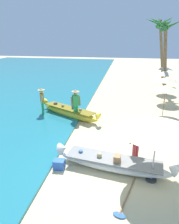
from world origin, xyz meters
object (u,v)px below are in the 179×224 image
(person_tourist_customer, at_px, (136,141))
(cooler_box, at_px, (59,164))
(boat_yellow_midground, at_px, (69,112))
(person_vendor_assistant, at_px, (42,99))
(palm_tree_leaning_seaward, at_px, (160,29))
(boat_white_foreground, at_px, (113,163))
(patio_umbrella_large, at_px, (158,126))
(paddle, at_px, (125,201))
(palm_tree_tall_inland, at_px, (166,36))
(person_vendor_hatted, at_px, (76,103))

(person_tourist_customer, bearing_deg, cooler_box, -162.09)
(boat_yellow_midground, relative_size, person_vendor_assistant, 2.42)
(palm_tree_leaning_seaward, relative_size, cooler_box, 15.85)
(boat_white_foreground, bearing_deg, cooler_box, -170.76)
(patio_umbrella_large, xyz_separation_m, paddle, (-0.85, -1.11, -2.00))
(patio_umbrella_large, distance_m, paddle, 2.44)
(cooler_box, bearing_deg, paddle, -29.27)
(boat_yellow_midground, height_order, patio_umbrella_large, patio_umbrella_large)
(boat_yellow_midground, distance_m, palm_tree_leaning_seaward, 13.88)
(palm_tree_tall_inland, bearing_deg, person_vendor_hatted, -127.50)
(patio_umbrella_large, bearing_deg, palm_tree_tall_inland, 81.16)
(person_tourist_customer, height_order, palm_tree_tall_inland, palm_tree_tall_inland)
(palm_tree_tall_inland, height_order, cooler_box, palm_tree_tall_inland)
(patio_umbrella_large, bearing_deg, person_vendor_assistant, 139.50)
(person_vendor_hatted, distance_m, palm_tree_leaning_seaward, 13.80)
(paddle, bearing_deg, palm_tree_leaning_seaward, 80.70)
(boat_yellow_midground, height_order, person_vendor_hatted, person_vendor_hatted)
(cooler_box, height_order, paddle, cooler_box)
(boat_yellow_midground, xyz_separation_m, person_vendor_assistant, (-1.69, 0.00, 0.69))
(boat_white_foreground, height_order, patio_umbrella_large, patio_umbrella_large)
(person_vendor_hatted, bearing_deg, palm_tree_tall_inland, 52.50)
(patio_umbrella_large, bearing_deg, paddle, -127.50)
(person_tourist_customer, height_order, person_vendor_assistant, person_vendor_assistant)
(patio_umbrella_large, xyz_separation_m, palm_tree_tall_inland, (1.85, 11.90, 2.56))
(person_tourist_customer, distance_m, palm_tree_tall_inland, 11.77)
(boat_white_foreground, height_order, person_tourist_customer, person_tourist_customer)
(patio_umbrella_large, relative_size, paddle, 1.37)
(boat_white_foreground, height_order, cooler_box, boat_white_foreground)
(person_vendor_hatted, relative_size, palm_tree_tall_inland, 0.31)
(paddle, bearing_deg, boat_yellow_midground, 118.88)
(person_vendor_hatted, bearing_deg, boat_white_foreground, -60.19)
(person_vendor_assistant, distance_m, cooler_box, 5.74)
(person_tourist_customer, distance_m, patio_umbrella_large, 1.55)
(person_tourist_customer, distance_m, cooler_box, 2.99)
(palm_tree_tall_inland, bearing_deg, cooler_box, -113.44)
(palm_tree_tall_inland, bearing_deg, person_vendor_assistant, -138.87)
(person_vendor_hatted, height_order, person_tourist_customer, person_vendor_hatted)
(boat_white_foreground, xyz_separation_m, patio_umbrella_large, (1.32, -0.40, 1.77))
(person_tourist_customer, relative_size, cooler_box, 4.09)
(boat_yellow_midground, bearing_deg, boat_white_foreground, -57.86)
(boat_white_foreground, bearing_deg, person_vendor_assistant, 134.63)
(person_vendor_assistant, relative_size, palm_tree_leaning_seaward, 0.27)
(boat_white_foreground, distance_m, person_vendor_assistant, 6.63)
(patio_umbrella_large, height_order, paddle, patio_umbrella_large)
(person_vendor_hatted, height_order, patio_umbrella_large, patio_umbrella_large)
(palm_tree_tall_inland, bearing_deg, patio_umbrella_large, -98.84)
(cooler_box, relative_size, paddle, 0.23)
(boat_white_foreground, xyz_separation_m, palm_tree_tall_inland, (3.18, 11.51, 4.34))
(person_tourist_customer, bearing_deg, boat_white_foreground, -144.44)
(person_tourist_customer, bearing_deg, palm_tree_tall_inland, 77.74)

